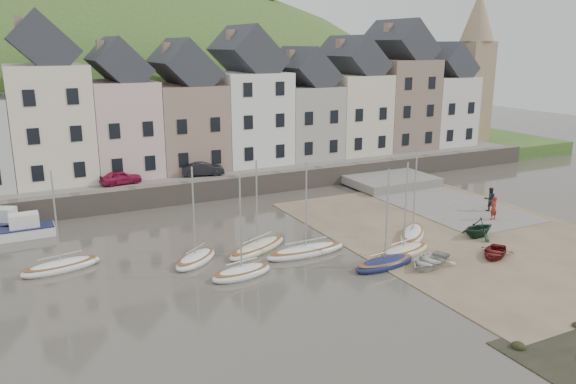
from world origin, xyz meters
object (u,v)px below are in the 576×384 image
car_left (121,177)px  person_dark (490,199)px  person_red (493,208)px  rowboat_green (478,227)px  car_right (203,169)px  rowboat_white (429,261)px  sailboat_0 (61,266)px  rowboat_red (494,252)px

car_left → person_dark: bearing=-128.4°
person_red → person_dark: person_dark is taller
rowboat_green → person_red: (3.93, 2.42, 0.27)m
person_red → car_right: size_ratio=0.48×
rowboat_white → person_dark: size_ratio=1.77×
car_right → rowboat_white: bearing=-150.5°
sailboat_0 → person_red: size_ratio=3.45×
person_dark → rowboat_white: bearing=52.4°
sailboat_0 → rowboat_white: 22.21m
rowboat_red → car_left: bearing=-174.7°
car_left → sailboat_0: bearing=149.2°
person_red → car_left: car_left is taller
person_red → car_right: car_right is taller
sailboat_0 → car_right: (13.52, 13.68, 1.96)m
person_red → person_dark: size_ratio=0.95×
rowboat_red → person_dark: 10.55m
person_red → rowboat_red: bearing=39.3°
sailboat_0 → car_right: 19.33m
car_left → car_right: bearing=-96.3°
sailboat_0 → car_right: bearing=45.3°
rowboat_white → rowboat_green: rowboat_green is taller
car_left → car_right: 7.30m
car_right → rowboat_red: bearing=-140.8°
sailboat_0 → car_left: (6.21, 13.68, 1.93)m
rowboat_green → person_dark: person_dark is taller
car_left → car_right: (7.30, 0.00, 0.03)m
car_right → rowboat_green: bearing=-133.7°
person_dark → car_right: 24.78m
car_left → car_right: car_right is taller
person_red → car_left: size_ratio=0.53×
sailboat_0 → person_dark: size_ratio=3.28×
sailboat_0 → rowboat_red: 26.83m
rowboat_white → rowboat_red: (4.80, -0.59, -0.06)m
rowboat_white → person_red: (10.54, 5.08, 0.62)m
rowboat_red → person_dark: size_ratio=1.49×
rowboat_white → car_left: (-13.82, 23.26, 1.78)m
sailboat_0 → car_left: bearing=65.6°
rowboat_green → car_left: 29.05m
person_red → person_dark: (1.57, 1.89, 0.05)m
rowboat_green → person_red: bearing=118.2°
person_red → car_right: (-17.06, 18.18, 1.19)m
rowboat_white → rowboat_red: size_ratio=1.19×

